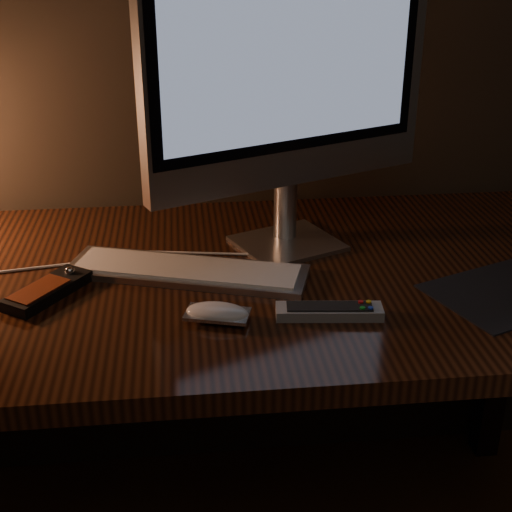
{
  "coord_description": "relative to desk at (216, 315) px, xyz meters",
  "views": [
    {
      "loc": [
        -0.06,
        0.67,
        1.33
      ],
      "look_at": [
        0.06,
        1.73,
        0.84
      ],
      "focal_mm": 50.0,
      "sensor_mm": 36.0,
      "label": 1
    }
  ],
  "objects": [
    {
      "name": "desk",
      "position": [
        0.0,
        0.0,
        0.0
      ],
      "size": [
        1.6,
        0.75,
        0.75
      ],
      "color": "#3A1B0D",
      "rests_on": "ground"
    },
    {
      "name": "monitor",
      "position": [
        0.15,
        0.04,
        0.49
      ],
      "size": [
        0.55,
        0.26,
        0.61
      ],
      "rotation": [
        0.0,
        0.0,
        0.4
      ],
      "color": "silver",
      "rests_on": "desk"
    },
    {
      "name": "keyboard",
      "position": [
        -0.06,
        -0.07,
        0.14
      ],
      "size": [
        0.46,
        0.25,
        0.02
      ],
      "primitive_type": "cube",
      "rotation": [
        0.0,
        0.0,
        -0.31
      ],
      "color": "silver",
      "rests_on": "desk"
    },
    {
      "name": "mousepad",
      "position": [
        0.5,
        -0.21,
        0.13
      ],
      "size": [
        0.3,
        0.27,
        0.0
      ],
      "primitive_type": "cube",
      "rotation": [
        0.0,
        0.0,
        0.37
      ],
      "color": "black",
      "rests_on": "desk"
    },
    {
      "name": "mouse",
      "position": [
        -0.01,
        -0.24,
        0.14
      ],
      "size": [
        0.12,
        0.08,
        0.02
      ],
      "primitive_type": "ellipsoid",
      "rotation": [
        0.0,
        0.0,
        -0.28
      ],
      "color": "white",
      "rests_on": "desk"
    },
    {
      "name": "media_remote",
      "position": [
        -0.3,
        -0.13,
        0.14
      ],
      "size": [
        0.15,
        0.17,
        0.03
      ],
      "rotation": [
        0.0,
        0.0,
        0.96
      ],
      "color": "black",
      "rests_on": "desk"
    },
    {
      "name": "tv_remote",
      "position": [
        0.17,
        -0.25,
        0.14
      ],
      "size": [
        0.18,
        0.06,
        0.02
      ],
      "rotation": [
        0.0,
        0.0,
        -0.11
      ],
      "color": "#989B9E",
      "rests_on": "desk"
    },
    {
      "name": "cable",
      "position": [
        -0.14,
        -0.01,
        0.13
      ],
      "size": [
        0.57,
        0.03,
        0.0
      ],
      "primitive_type": "cylinder",
      "rotation": [
        0.0,
        1.57,
        -0.04
      ],
      "color": "white",
      "rests_on": "desk"
    }
  ]
}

